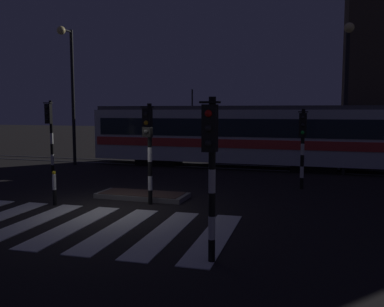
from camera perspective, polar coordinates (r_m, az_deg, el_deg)
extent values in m
plane|color=black|center=(13.14, -11.23, -7.52)|extent=(120.00, 120.00, 0.00)
cube|color=#59595E|center=(22.22, 1.33, -1.88)|extent=(80.00, 0.12, 0.03)
cube|color=#59595E|center=(23.59, 2.32, -1.43)|extent=(80.00, 0.12, 0.03)
cube|color=silver|center=(12.28, -20.88, -8.71)|extent=(0.90, 4.17, 0.02)
cube|color=silver|center=(11.60, -15.77, -9.39)|extent=(0.90, 4.17, 0.02)
cube|color=silver|center=(11.02, -10.04, -10.07)|extent=(0.90, 4.17, 0.02)
cube|color=silver|center=(10.56, -3.73, -10.70)|extent=(0.90, 4.17, 0.02)
cube|color=silver|center=(10.24, 3.10, -11.23)|extent=(0.90, 4.17, 0.02)
cube|color=slate|center=(14.71, -6.74, -5.69)|extent=(3.14, 1.22, 0.16)
cube|color=#4C382D|center=(14.69, -6.75, -5.34)|extent=(2.83, 1.10, 0.02)
cylinder|color=black|center=(8.60, 2.68, -13.04)|extent=(0.14, 0.14, 0.47)
cylinder|color=white|center=(8.46, 2.70, -10.04)|extent=(0.14, 0.14, 0.47)
cylinder|color=black|center=(8.34, 2.71, -6.94)|extent=(0.14, 0.14, 0.47)
cylinder|color=white|center=(8.25, 2.73, -3.76)|extent=(0.14, 0.14, 0.47)
cylinder|color=black|center=(8.18, 2.74, -0.52)|extent=(0.14, 0.14, 0.47)
cylinder|color=white|center=(8.14, 2.76, 2.77)|extent=(0.14, 0.14, 0.47)
cylinder|color=black|center=(8.13, 2.78, 6.07)|extent=(0.14, 0.14, 0.47)
cube|color=black|center=(7.98, 2.45, 3.45)|extent=(0.28, 0.20, 0.90)
sphere|color=red|center=(7.86, 2.24, 5.45)|extent=(0.14, 0.14, 0.14)
sphere|color=black|center=(7.87, 2.23, 3.41)|extent=(0.14, 0.14, 0.14)
sphere|color=black|center=(7.89, 2.22, 1.38)|extent=(0.14, 0.14, 0.14)
cube|color=black|center=(7.97, 2.46, 6.97)|extent=(0.36, 0.24, 0.04)
cylinder|color=black|center=(20.53, -18.39, -2.17)|extent=(0.14, 0.14, 0.49)
cylinder|color=white|center=(20.47, -18.44, -0.80)|extent=(0.14, 0.14, 0.49)
cylinder|color=black|center=(20.42, -18.48, 0.58)|extent=(0.14, 0.14, 0.49)
cylinder|color=white|center=(20.38, -18.53, 1.96)|extent=(0.14, 0.14, 0.49)
cylinder|color=black|center=(20.36, -18.57, 3.35)|extent=(0.14, 0.14, 0.49)
cylinder|color=white|center=(20.34, -18.62, 4.74)|extent=(0.14, 0.14, 0.49)
cylinder|color=black|center=(20.34, -18.66, 6.14)|extent=(0.14, 0.14, 0.49)
cube|color=black|center=(20.21, -18.92, 5.13)|extent=(0.28, 0.20, 0.90)
sphere|color=black|center=(20.12, -19.13, 5.92)|extent=(0.14, 0.14, 0.14)
sphere|color=black|center=(20.12, -19.11, 5.12)|extent=(0.14, 0.14, 0.14)
sphere|color=black|center=(20.12, -19.08, 4.33)|extent=(0.14, 0.14, 0.14)
cube|color=black|center=(20.21, -18.96, 6.52)|extent=(0.36, 0.24, 0.04)
cylinder|color=black|center=(16.75, 14.65, -3.93)|extent=(0.14, 0.14, 0.44)
cylinder|color=white|center=(16.68, 14.69, -2.45)|extent=(0.14, 0.14, 0.44)
cylinder|color=black|center=(16.62, 14.73, -0.95)|extent=(0.14, 0.14, 0.44)
cylinder|color=white|center=(16.58, 14.77, 0.56)|extent=(0.14, 0.14, 0.44)
cylinder|color=black|center=(16.54, 14.81, 2.07)|extent=(0.14, 0.14, 0.44)
cylinder|color=white|center=(16.52, 14.85, 3.59)|extent=(0.14, 0.14, 0.44)
cylinder|color=black|center=(16.51, 14.89, 5.11)|extent=(0.14, 0.14, 0.44)
cube|color=black|center=(16.35, 14.83, 3.77)|extent=(0.28, 0.20, 0.90)
sphere|color=black|center=(16.23, 14.83, 4.75)|extent=(0.14, 0.14, 0.14)
sphere|color=black|center=(16.24, 14.81, 3.76)|extent=(0.14, 0.14, 0.14)
sphere|color=green|center=(16.25, 14.78, 2.77)|extent=(0.14, 0.14, 0.14)
cube|color=black|center=(16.34, 14.87, 5.49)|extent=(0.36, 0.24, 0.04)
cylinder|color=black|center=(13.67, -5.68, -5.92)|extent=(0.14, 0.14, 0.46)
cylinder|color=white|center=(13.58, -5.70, -4.01)|extent=(0.14, 0.14, 0.46)
cylinder|color=black|center=(13.51, -5.72, -2.08)|extent=(0.14, 0.14, 0.46)
cylinder|color=white|center=(13.46, -5.74, -0.13)|extent=(0.14, 0.14, 0.46)
cylinder|color=black|center=(13.41, -5.76, 1.84)|extent=(0.14, 0.14, 0.46)
cylinder|color=white|center=(13.39, -5.78, 3.81)|extent=(0.14, 0.14, 0.46)
cylinder|color=black|center=(13.38, -5.80, 5.79)|extent=(0.14, 0.14, 0.46)
cube|color=black|center=(13.23, -6.08, 4.19)|extent=(0.28, 0.20, 0.90)
sphere|color=black|center=(13.13, -6.29, 5.40)|extent=(0.14, 0.14, 0.14)
sphere|color=orange|center=(13.13, -6.27, 4.18)|extent=(0.14, 0.14, 0.14)
sphere|color=black|center=(13.14, -6.26, 2.96)|extent=(0.14, 0.14, 0.14)
cube|color=black|center=(13.23, -6.10, 6.31)|extent=(0.36, 0.24, 0.04)
cylinder|color=black|center=(24.02, -15.85, 7.20)|extent=(0.18, 0.18, 7.32)
cylinder|color=black|center=(24.00, -16.72, 15.73)|extent=(0.10, 0.90, 0.10)
sphere|color=#F9E08C|center=(23.62, -17.35, 15.67)|extent=(0.44, 0.44, 0.44)
cylinder|color=black|center=(20.85, 20.14, 6.56)|extent=(0.18, 0.18, 6.78)
cylinder|color=black|center=(20.72, 20.53, 15.71)|extent=(0.10, 0.90, 0.10)
sphere|color=#F9E08C|center=(20.26, 20.58, 15.71)|extent=(0.44, 0.44, 0.44)
cube|color=silver|center=(22.38, 5.59, 2.48)|extent=(15.16, 2.50, 2.70)
cube|color=red|center=(21.16, 4.85, 1.34)|extent=(14.86, 0.04, 0.44)
cube|color=red|center=(23.64, 6.23, 1.81)|extent=(14.86, 0.04, 0.44)
cube|color=black|center=(21.12, 4.87, 3.51)|extent=(14.40, 0.03, 0.90)
cube|color=#4C4C51|center=(22.34, 5.63, 6.20)|extent=(14.86, 2.30, 0.20)
cylinder|color=#262628|center=(22.94, 0.03, 7.47)|extent=(0.08, 0.08, 1.00)
cube|color=black|center=(22.02, 16.21, -1.77)|extent=(2.20, 2.00, 0.35)
cube|color=black|center=(23.75, -4.33, -1.00)|extent=(2.20, 2.00, 0.35)
cylinder|color=black|center=(14.17, -18.15, -5.69)|extent=(0.12, 0.12, 0.50)
cylinder|color=white|center=(14.08, -18.21, -3.70)|extent=(0.12, 0.12, 0.50)
sphere|color=yellow|center=(14.03, -18.25, -2.49)|extent=(0.12, 0.12, 0.12)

